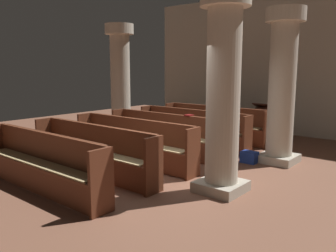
% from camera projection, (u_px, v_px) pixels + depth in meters
% --- Properties ---
extents(ground_plane, '(19.20, 19.20, 0.00)m').
position_uv_depth(ground_plane, '(161.00, 177.00, 6.99)').
color(ground_plane, brown).
extents(back_wall, '(10.00, 0.16, 4.50)m').
position_uv_depth(back_wall, '(286.00, 64.00, 11.22)').
color(back_wall, beige).
rests_on(back_wall, ground).
extents(pew_row_0, '(3.41, 0.46, 1.00)m').
position_uv_depth(pew_row_0, '(214.00, 122.00, 10.48)').
color(pew_row_0, brown).
rests_on(pew_row_0, ground).
extents(pew_row_1, '(3.41, 0.46, 1.00)m').
position_uv_depth(pew_row_1, '(192.00, 127.00, 9.62)').
color(pew_row_1, brown).
rests_on(pew_row_1, ground).
extents(pew_row_2, '(3.41, 0.47, 1.00)m').
position_uv_depth(pew_row_2, '(165.00, 133.00, 8.76)').
color(pew_row_2, brown).
rests_on(pew_row_2, ground).
extents(pew_row_3, '(3.41, 0.46, 1.00)m').
position_uv_depth(pew_row_3, '(133.00, 140.00, 7.90)').
color(pew_row_3, brown).
rests_on(pew_row_3, ground).
extents(pew_row_4, '(3.41, 0.46, 1.00)m').
position_uv_depth(pew_row_4, '(92.00, 149.00, 7.05)').
color(pew_row_4, brown).
rests_on(pew_row_4, ground).
extents(pew_row_5, '(3.41, 0.47, 1.00)m').
position_uv_depth(pew_row_5, '(41.00, 161.00, 6.19)').
color(pew_row_5, brown).
rests_on(pew_row_5, ground).
extents(pillar_aisle_side, '(0.85, 0.85, 3.42)m').
position_uv_depth(pillar_aisle_side, '(282.00, 84.00, 7.79)').
color(pillar_aisle_side, '#B6AD9A').
rests_on(pillar_aisle_side, ground).
extents(pillar_far_side, '(0.85, 0.85, 3.42)m').
position_uv_depth(pillar_far_side, '(120.00, 80.00, 10.68)').
color(pillar_far_side, '#B6AD9A').
rests_on(pillar_far_side, ground).
extents(pillar_aisle_rear, '(0.83, 0.83, 3.42)m').
position_uv_depth(pillar_aisle_rear, '(223.00, 90.00, 5.90)').
color(pillar_aisle_rear, '#B6AD9A').
rests_on(pillar_aisle_rear, ground).
extents(lectern, '(0.48, 0.45, 1.08)m').
position_uv_depth(lectern, '(261.00, 124.00, 10.75)').
color(lectern, '#411E13').
rests_on(lectern, ground).
extents(hymn_book, '(0.16, 0.21, 0.03)m').
position_uv_depth(hymn_book, '(189.00, 115.00, 8.45)').
color(hymn_book, maroon).
rests_on(hymn_book, pew_row_2).
extents(kneeler_box_blue, '(0.36, 0.27, 0.26)m').
position_uv_depth(kneeler_box_blue, '(249.00, 157.00, 8.01)').
color(kneeler_box_blue, navy).
rests_on(kneeler_box_blue, ground).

